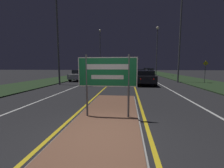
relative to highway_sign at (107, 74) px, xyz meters
name	(u,v)px	position (x,y,z in m)	size (l,w,h in m)	color
ground_plane	(99,139)	(0.00, -1.54, -1.64)	(160.00, 160.00, 0.00)	#232326
median_island	(108,118)	(0.00, 0.00, -1.60)	(2.31, 8.10, 0.10)	#999993
verge_left	(66,78)	(-9.50, 18.46, -1.60)	(5.00, 100.00, 0.08)	#23381E
verge_right	(186,79)	(9.50, 18.46, -1.60)	(5.00, 100.00, 0.08)	#23381E
centre_line_yellow_left	(118,77)	(-1.35, 23.46, -1.64)	(0.12, 70.00, 0.01)	gold
centre_line_yellow_right	(132,77)	(1.35, 23.46, -1.64)	(0.12, 70.00, 0.01)	gold
lane_line_white_left	(103,76)	(-4.20, 23.46, -1.64)	(0.12, 70.00, 0.01)	silver
lane_line_white_right	(147,77)	(4.20, 23.46, -1.64)	(0.12, 70.00, 0.01)	silver
edge_line_white_left	(88,76)	(-7.20, 23.46, -1.64)	(0.10, 70.00, 0.01)	silver
edge_line_white_right	(163,77)	(7.20, 23.46, -1.64)	(0.10, 70.00, 0.01)	silver
highway_sign	(107,74)	(0.00, 0.00, 0.00)	(2.10, 0.07, 2.24)	#56565B
streetlight_left_near	(57,14)	(-6.54, 9.89, 5.53)	(0.55, 0.55, 11.24)	#56565B
streetlight_left_far	(100,47)	(-6.15, 31.15, 4.87)	(0.48, 0.48, 10.75)	#56565B
streetlight_right_near	(180,31)	(6.68, 13.51, 4.37)	(0.45, 0.45, 10.13)	#56565B
streetlight_right_far	(157,43)	(6.64, 27.77, 5.28)	(0.60, 0.60, 10.20)	#56565B
car_receding_0	(144,77)	(2.44, 10.93, -0.84)	(2.02, 4.85, 1.49)	black
car_receding_1	(140,73)	(2.69, 21.19, -0.86)	(2.02, 4.43, 1.46)	#B7B7BC
car_receding_2	(150,71)	(5.92, 32.14, -0.86)	(1.89, 4.12, 1.51)	#B7B7BC
car_receding_3	(146,70)	(5.86, 39.94, -0.83)	(1.91, 4.72, 1.54)	silver
car_approaching_0	(80,75)	(-5.84, 14.61, -0.87)	(2.00, 4.35, 1.46)	#B7B7BC
car_approaching_1	(100,72)	(-5.58, 27.28, -0.88)	(1.90, 4.06, 1.45)	#4C514C
warning_sign	(205,70)	(9.46, 12.98, -0.06)	(0.60, 0.06, 2.50)	#56565B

